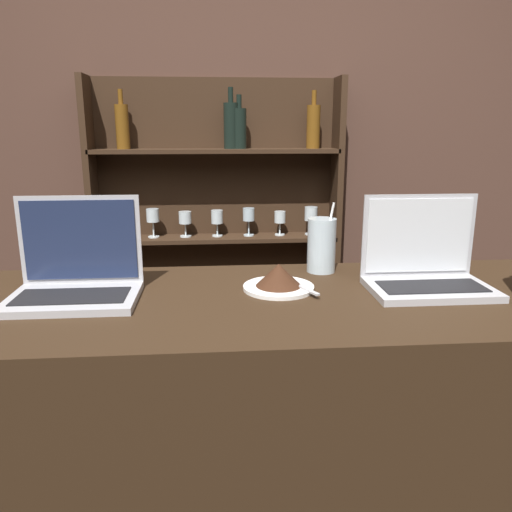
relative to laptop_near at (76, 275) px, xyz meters
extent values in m
cube|color=black|center=(0.49, -0.04, -0.59)|extent=(1.82, 0.62, 1.07)
cube|color=#4C3328|center=(0.49, 1.36, 0.22)|extent=(7.00, 0.06, 2.70)
cube|color=#332114|center=(-0.24, 1.24, -0.27)|extent=(0.03, 0.18, 1.73)
cube|color=#332114|center=(0.96, 1.24, -0.27)|extent=(0.03, 0.18, 1.73)
cube|color=#332114|center=(0.36, 1.32, -0.27)|extent=(1.23, 0.02, 1.73)
cube|color=#332114|center=(0.36, 1.24, -0.61)|extent=(1.19, 0.18, 0.02)
cube|color=#332114|center=(0.36, 1.24, -0.18)|extent=(1.19, 0.18, 0.02)
cube|color=#332114|center=(0.36, 1.24, 0.25)|extent=(1.19, 0.18, 0.02)
cylinder|color=silver|center=(-0.12, 1.24, -0.17)|extent=(0.06, 0.06, 0.01)
cylinder|color=silver|center=(-0.12, 1.24, -0.13)|extent=(0.01, 0.01, 0.07)
cylinder|color=silver|center=(-0.12, 1.24, -0.07)|extent=(0.06, 0.06, 0.06)
cylinder|color=silver|center=(0.04, 1.24, -0.17)|extent=(0.06, 0.06, 0.01)
cylinder|color=silver|center=(0.04, 1.24, -0.13)|extent=(0.01, 0.01, 0.07)
cylinder|color=silver|center=(0.04, 1.24, -0.06)|extent=(0.06, 0.06, 0.06)
cylinder|color=silver|center=(0.20, 1.24, -0.17)|extent=(0.06, 0.06, 0.01)
cylinder|color=silver|center=(0.20, 1.24, -0.13)|extent=(0.01, 0.01, 0.06)
cylinder|color=silver|center=(0.20, 1.24, -0.07)|extent=(0.06, 0.06, 0.06)
cylinder|color=silver|center=(0.36, 1.24, -0.17)|extent=(0.05, 0.05, 0.01)
cylinder|color=silver|center=(0.36, 1.24, -0.13)|extent=(0.01, 0.01, 0.06)
cylinder|color=silver|center=(0.36, 1.24, -0.07)|extent=(0.06, 0.06, 0.07)
cylinder|color=silver|center=(0.52, 1.24, -0.17)|extent=(0.05, 0.05, 0.01)
cylinder|color=silver|center=(0.52, 1.24, -0.13)|extent=(0.01, 0.01, 0.07)
cylinder|color=silver|center=(0.52, 1.24, -0.06)|extent=(0.06, 0.06, 0.06)
cylinder|color=silver|center=(0.67, 1.24, -0.17)|extent=(0.05, 0.05, 0.01)
cylinder|color=silver|center=(0.67, 1.24, -0.13)|extent=(0.01, 0.01, 0.06)
cylinder|color=silver|center=(0.67, 1.24, -0.08)|extent=(0.06, 0.06, 0.06)
cylinder|color=silver|center=(0.83, 1.24, -0.17)|extent=(0.06, 0.06, 0.01)
cylinder|color=silver|center=(0.83, 1.24, -0.13)|extent=(0.01, 0.01, 0.07)
cylinder|color=silver|center=(0.83, 1.24, -0.06)|extent=(0.06, 0.06, 0.07)
cylinder|color=brown|center=(-0.08, 1.24, 0.36)|extent=(0.06, 0.06, 0.20)
cylinder|color=brown|center=(-0.08, 1.24, 0.50)|extent=(0.02, 0.02, 0.07)
cylinder|color=brown|center=(0.83, 1.24, 0.36)|extent=(0.07, 0.07, 0.20)
cylinder|color=brown|center=(0.83, 1.24, 0.50)|extent=(0.02, 0.02, 0.07)
cylinder|color=black|center=(0.43, 1.24, 0.37)|extent=(0.07, 0.07, 0.21)
cylinder|color=black|center=(0.43, 1.24, 0.51)|extent=(0.02, 0.02, 0.07)
cylinder|color=black|center=(0.47, 1.24, 0.36)|extent=(0.07, 0.07, 0.19)
cylinder|color=black|center=(0.47, 1.24, 0.48)|extent=(0.02, 0.02, 0.06)
cube|color=#ADADB2|center=(0.00, -0.04, -0.05)|extent=(0.31, 0.22, 0.02)
cube|color=black|center=(0.00, -0.05, -0.04)|extent=(0.26, 0.12, 0.00)
cube|color=#ADADB2|center=(0.00, 0.07, 0.08)|extent=(0.31, 0.00, 0.23)
cube|color=#1E2847|center=(0.00, 0.06, 0.08)|extent=(0.28, 0.01, 0.21)
cube|color=#ADADB2|center=(0.90, -0.04, -0.05)|extent=(0.31, 0.20, 0.02)
cube|color=black|center=(0.90, -0.05, -0.04)|extent=(0.26, 0.11, 0.00)
cube|color=#ADADB2|center=(0.90, 0.06, 0.07)|extent=(0.31, 0.00, 0.22)
cube|color=silver|center=(0.90, 0.06, 0.07)|extent=(0.29, 0.01, 0.20)
cylinder|color=white|center=(0.51, 0.02, -0.05)|extent=(0.19, 0.19, 0.01)
cone|color=#381E11|center=(0.51, 0.02, -0.02)|extent=(0.12, 0.12, 0.06)
cube|color=#B7B7BC|center=(0.56, 0.01, -0.04)|extent=(0.08, 0.16, 0.00)
cylinder|color=silver|center=(0.66, 0.18, 0.02)|extent=(0.08, 0.08, 0.16)
cylinder|color=white|center=(0.67, 0.18, 0.05)|extent=(0.04, 0.01, 0.20)
camera|label=1|loc=(0.35, -1.23, 0.35)|focal=35.00mm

